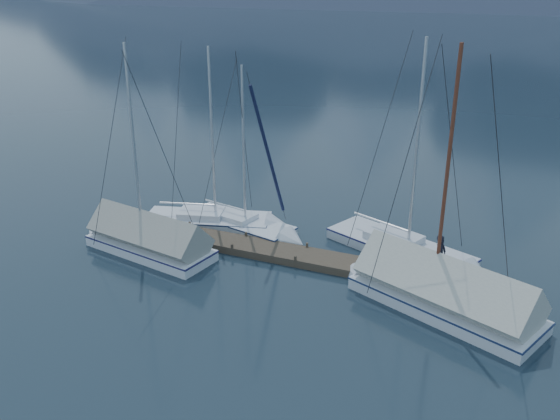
% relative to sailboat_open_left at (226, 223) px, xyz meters
% --- Properties ---
extents(ground, '(1000.00, 1000.00, 0.00)m').
position_rel_sailboat_open_left_xyz_m(ground, '(3.78, -4.06, -0.17)').
color(ground, black).
rests_on(ground, ground).
extents(dock, '(18.00, 1.50, 0.54)m').
position_rel_sailboat_open_left_xyz_m(dock, '(3.78, -2.06, -0.06)').
color(dock, '#382D23').
rests_on(dock, ground).
extents(mooring_posts, '(15.12, 1.52, 0.35)m').
position_rel_sailboat_open_left_xyz_m(mooring_posts, '(3.28, -2.06, 0.18)').
color(mooring_posts, '#382D23').
rests_on(mooring_posts, ground).
extents(sailboat_open_left, '(7.43, 3.86, 9.46)m').
position_rel_sailboat_open_left_xyz_m(sailboat_open_left, '(0.00, 0.00, 0.00)').
color(sailboat_open_left, silver).
rests_on(sailboat_open_left, ground).
extents(sailboat_open_mid, '(6.79, 3.31, 8.65)m').
position_rel_sailboat_open_left_xyz_m(sailboat_open_mid, '(1.54, -0.14, -0.01)').
color(sailboat_open_mid, silver).
rests_on(sailboat_open_mid, ground).
extents(sailboat_open_right, '(8.01, 5.01, 10.28)m').
position_rel_sailboat_open_left_xyz_m(sailboat_open_right, '(9.44, -0.03, 0.01)').
color(sailboat_open_right, silver).
rests_on(sailboat_open_right, ground).
extents(sailboat_covered_near, '(8.52, 5.40, 10.65)m').
position_rel_sailboat_open_left_xyz_m(sailboat_covered_near, '(10.51, -3.55, 0.36)').
color(sailboat_covered_near, silver).
rests_on(sailboat_covered_near, ground).
extents(sailboat_covered_far, '(7.38, 3.45, 9.98)m').
position_rel_sailboat_open_left_xyz_m(sailboat_covered_far, '(-2.24, -3.88, 0.32)').
color(sailboat_covered_far, silver).
rests_on(sailboat_covered_far, ground).
extents(person, '(0.56, 0.70, 1.67)m').
position_rel_sailboat_open_left_xyz_m(person, '(10.52, -1.61, 1.01)').
color(person, black).
rests_on(person, dock).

